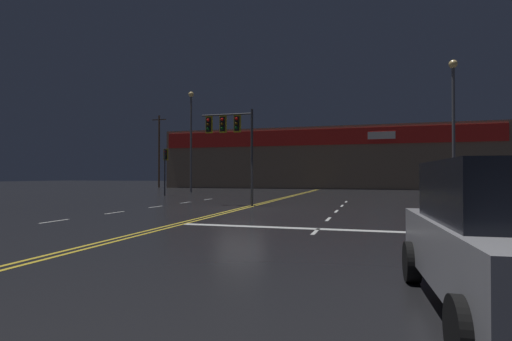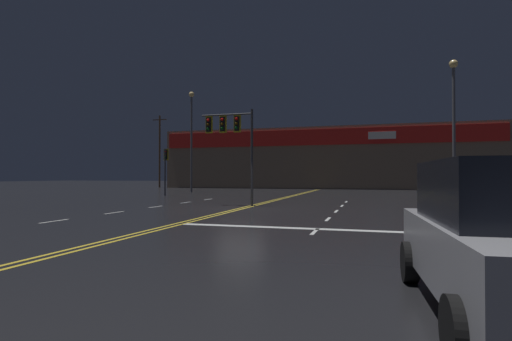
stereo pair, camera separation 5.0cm
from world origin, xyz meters
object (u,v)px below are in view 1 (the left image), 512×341
at_px(traffic_signal_corner_northwest, 165,161).
at_px(streetlight_near_right, 453,111).
at_px(traffic_signal_median, 230,131).
at_px(streetlight_far_left, 191,129).
at_px(parked_car, 511,238).

relative_size(traffic_signal_corner_northwest, streetlight_near_right, 0.42).
bearing_deg(traffic_signal_median, traffic_signal_corner_northwest, 135.62).
xyz_separation_m(traffic_signal_corner_northwest, streetlight_near_right, (22.15, -1.21, 3.09)).
relative_size(streetlight_near_right, streetlight_far_left, 0.91).
bearing_deg(streetlight_far_left, streetlight_near_right, -20.18).
bearing_deg(traffic_signal_corner_northwest, parked_car, -53.41).
bearing_deg(traffic_signal_corner_northwest, traffic_signal_median, -44.38).
distance_m(streetlight_far_left, parked_car, 38.25).
xyz_separation_m(traffic_signal_median, traffic_signal_corner_northwest, (-9.10, 8.91, -1.31)).
bearing_deg(streetlight_far_left, traffic_signal_median, -57.81).
height_order(traffic_signal_corner_northwest, parked_car, traffic_signal_corner_northwest).
height_order(traffic_signal_median, parked_car, traffic_signal_median).
relative_size(traffic_signal_corner_northwest, streetlight_far_left, 0.38).
bearing_deg(streetlight_near_right, parked_car, -98.63).
bearing_deg(streetlight_far_left, parked_car, -58.68).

